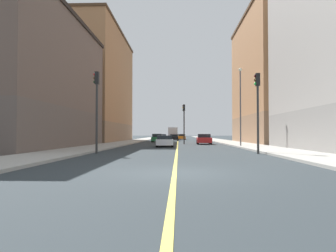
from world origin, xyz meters
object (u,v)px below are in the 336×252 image
at_px(building_right_corner, 16,81).
at_px(street_lamp_left_near, 240,99).
at_px(building_right_midblock, 89,87).
at_px(traffic_light_right_near, 97,100).
at_px(traffic_light_median_far, 184,118).
at_px(box_truck, 173,133).
at_px(car_white, 165,141).
at_px(traffic_light_left_near, 258,101).
at_px(building_left_mid, 284,79).
at_px(car_orange, 182,137).
at_px(car_yellow, 175,137).
at_px(car_blue, 163,137).
at_px(car_green, 157,138).
at_px(car_black, 174,138).
at_px(car_red, 204,139).

xyz_separation_m(building_right_corner, street_lamp_left_near, (22.70, 3.31, -1.53)).
height_order(building_right_midblock, traffic_light_right_near, building_right_midblock).
relative_size(traffic_light_median_far, box_truck, 0.71).
bearing_deg(car_white, traffic_light_left_near, -58.04).
relative_size(building_left_mid, car_orange, 5.00).
height_order(traffic_light_median_far, box_truck, traffic_light_median_far).
relative_size(car_yellow, car_white, 0.91).
bearing_deg(street_lamp_left_near, building_right_corner, -171.71).
xyz_separation_m(traffic_light_right_near, box_truck, (4.54, 52.64, -2.28)).
bearing_deg(car_white, box_truck, 89.80).
bearing_deg(building_right_midblock, car_white, -54.32).
bearing_deg(building_right_midblock, car_orange, 44.45).
xyz_separation_m(street_lamp_left_near, car_yellow, (-7.56, 46.85, -4.47)).
bearing_deg(car_blue, street_lamp_left_near, -74.34).
xyz_separation_m(car_blue, car_yellow, (2.71, 10.22, -0.01)).
bearing_deg(car_green, building_right_corner, -120.27).
distance_m(traffic_light_right_near, car_black, 38.37).
height_order(traffic_light_right_near, car_white, traffic_light_right_near).
bearing_deg(car_orange, car_red, -84.68).
bearing_deg(car_white, building_right_midblock, 125.68).
height_order(traffic_light_left_near, car_red, traffic_light_left_near).
relative_size(car_red, car_yellow, 1.09).
height_order(building_left_mid, car_yellow, building_left_mid).
bearing_deg(traffic_light_median_far, car_white, -104.84).
bearing_deg(building_right_midblock, car_blue, 51.76).
distance_m(car_blue, car_green, 18.53).
bearing_deg(building_right_corner, car_black, 63.48).
xyz_separation_m(building_left_mid, box_truck, (-17.18, 28.76, -8.11)).
bearing_deg(car_orange, car_yellow, 100.04).
height_order(traffic_light_left_near, car_black, traffic_light_left_near).
bearing_deg(car_green, car_black, 73.45).
relative_size(street_lamp_left_near, car_white, 1.83).
xyz_separation_m(car_white, car_black, (0.59, 26.50, 0.02)).
xyz_separation_m(car_red, car_black, (-4.35, 18.59, -0.04)).
xyz_separation_m(traffic_light_left_near, traffic_light_median_far, (-4.86, 19.94, -0.15)).
height_order(car_orange, car_black, car_orange).
height_order(traffic_light_right_near, traffic_light_median_far, traffic_light_right_near).
relative_size(traffic_light_right_near, car_blue, 1.35).
distance_m(traffic_light_median_far, street_lamp_left_near, 10.94).
distance_m(car_yellow, box_truck, 5.16).
bearing_deg(car_black, street_lamp_left_near, -74.43).
height_order(building_right_midblock, car_blue, building_right_midblock).
distance_m(street_lamp_left_near, car_blue, 38.31).
height_order(traffic_light_median_far, street_lamp_left_near, street_lamp_left_near).
bearing_deg(traffic_light_right_near, car_red, 64.20).
height_order(building_left_mid, car_green, building_left_mid).
xyz_separation_m(car_yellow, car_black, (0.02, -19.78, -0.00)).
bearing_deg(street_lamp_left_near, car_yellow, 99.17).
height_order(car_green, car_black, car_green).
bearing_deg(building_right_corner, car_blue, 72.71).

